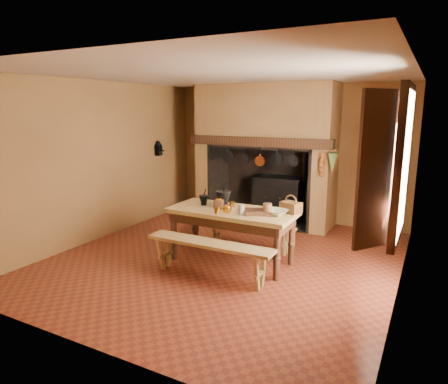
# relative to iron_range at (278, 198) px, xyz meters

# --- Properties ---
(floor) EXTENTS (5.50, 5.50, 0.00)m
(floor) POSITION_rel_iron_range_xyz_m (0.04, -2.45, -0.48)
(floor) COLOR brown
(floor) RESTS_ON ground
(ceiling) EXTENTS (5.50, 5.50, 0.00)m
(ceiling) POSITION_rel_iron_range_xyz_m (0.04, -2.45, 2.32)
(ceiling) COLOR silver
(ceiling) RESTS_ON back_wall
(back_wall) EXTENTS (5.00, 0.02, 2.80)m
(back_wall) POSITION_rel_iron_range_xyz_m (0.04, 0.30, 0.92)
(back_wall) COLOR olive
(back_wall) RESTS_ON floor
(wall_left) EXTENTS (0.02, 5.50, 2.80)m
(wall_left) POSITION_rel_iron_range_xyz_m (-2.46, -2.45, 0.92)
(wall_left) COLOR olive
(wall_left) RESTS_ON floor
(wall_right) EXTENTS (0.02, 5.50, 2.80)m
(wall_right) POSITION_rel_iron_range_xyz_m (2.54, -2.45, 0.92)
(wall_right) COLOR olive
(wall_right) RESTS_ON floor
(wall_front) EXTENTS (5.00, 0.02, 2.80)m
(wall_front) POSITION_rel_iron_range_xyz_m (0.04, -5.20, 0.92)
(wall_front) COLOR olive
(wall_front) RESTS_ON floor
(chimney_breast) EXTENTS (2.95, 0.96, 2.80)m
(chimney_breast) POSITION_rel_iron_range_xyz_m (-0.26, -0.14, 1.33)
(chimney_breast) COLOR olive
(chimney_breast) RESTS_ON floor
(iron_range) EXTENTS (1.12, 0.55, 1.60)m
(iron_range) POSITION_rel_iron_range_xyz_m (0.00, 0.00, 0.00)
(iron_range) COLOR black
(iron_range) RESTS_ON floor
(hearth_pans) EXTENTS (0.51, 0.62, 0.20)m
(hearth_pans) POSITION_rel_iron_range_xyz_m (-1.01, -0.23, -0.39)
(hearth_pans) COLOR gold
(hearth_pans) RESTS_ON floor
(hanging_pans) EXTENTS (1.92, 0.29, 0.27)m
(hanging_pans) POSITION_rel_iron_range_xyz_m (-0.30, -0.64, 0.88)
(hanging_pans) COLOR black
(hanging_pans) RESTS_ON chimney_breast
(onion_string) EXTENTS (0.12, 0.10, 0.46)m
(onion_string) POSITION_rel_iron_range_xyz_m (1.04, -0.66, 0.85)
(onion_string) COLOR #A25A1E
(onion_string) RESTS_ON chimney_breast
(herb_bunch) EXTENTS (0.20, 0.20, 0.35)m
(herb_bunch) POSITION_rel_iron_range_xyz_m (1.22, -0.66, 0.90)
(herb_bunch) COLOR #5A6730
(herb_bunch) RESTS_ON chimney_breast
(window) EXTENTS (0.39, 1.75, 1.76)m
(window) POSITION_rel_iron_range_xyz_m (2.39, -2.85, 1.22)
(window) COLOR white
(window) RESTS_ON wall_right
(wall_coffee_mill) EXTENTS (0.23, 0.16, 0.31)m
(wall_coffee_mill) POSITION_rel_iron_range_xyz_m (-2.38, -0.90, 1.03)
(wall_coffee_mill) COLOR black
(wall_coffee_mill) RESTS_ON wall_left
(work_table) EXTENTS (1.91, 0.85, 0.83)m
(work_table) POSITION_rel_iron_range_xyz_m (0.19, -2.52, 0.21)
(work_table) COLOR tan
(work_table) RESTS_ON floor
(bench_front) EXTENTS (1.86, 0.33, 0.52)m
(bench_front) POSITION_rel_iron_range_xyz_m (0.19, -3.20, -0.09)
(bench_front) COLOR tan
(bench_front) RESTS_ON floor
(bench_back) EXTENTS (1.55, 0.27, 0.44)m
(bench_back) POSITION_rel_iron_range_xyz_m (0.19, -1.86, -0.16)
(bench_back) COLOR tan
(bench_back) RESTS_ON floor
(mortar_large) EXTENTS (0.24, 0.24, 0.41)m
(mortar_large) POSITION_rel_iron_range_xyz_m (-0.02, -2.39, 0.48)
(mortar_large) COLOR black
(mortar_large) RESTS_ON work_table
(mortar_small) EXTENTS (0.15, 0.15, 0.26)m
(mortar_small) POSITION_rel_iron_range_xyz_m (-0.33, -2.47, 0.43)
(mortar_small) COLOR black
(mortar_small) RESTS_ON work_table
(coffee_grinder) EXTENTS (0.18, 0.14, 0.20)m
(coffee_grinder) POSITION_rel_iron_range_xyz_m (-0.03, -2.53, 0.42)
(coffee_grinder) COLOR #321910
(coffee_grinder) RESTS_ON work_table
(brass_mug_a) EXTENTS (0.10, 0.10, 0.09)m
(brass_mug_a) POSITION_rel_iron_range_xyz_m (0.11, -2.83, 0.39)
(brass_mug_a) COLOR gold
(brass_mug_a) RESTS_ON work_table
(brass_mug_b) EXTENTS (0.10, 0.10, 0.10)m
(brass_mug_b) POSITION_rel_iron_range_xyz_m (0.12, -2.37, 0.39)
(brass_mug_b) COLOR gold
(brass_mug_b) RESTS_ON work_table
(mixing_bowl) EXTENTS (0.37, 0.37, 0.08)m
(mixing_bowl) POSITION_rel_iron_range_xyz_m (0.89, -2.50, 0.38)
(mixing_bowl) COLOR #B2AC89
(mixing_bowl) RESTS_ON work_table
(stoneware_crock) EXTENTS (0.15, 0.15, 0.16)m
(stoneware_crock) POSITION_rel_iron_range_xyz_m (0.77, -2.55, 0.42)
(stoneware_crock) COLOR brown
(stoneware_crock) RESTS_ON work_table
(glass_jar) EXTENTS (0.10, 0.10, 0.15)m
(glass_jar) POSITION_rel_iron_range_xyz_m (0.45, -2.73, 0.42)
(glass_jar) COLOR beige
(glass_jar) RESTS_ON work_table
(wicker_basket) EXTENTS (0.33, 0.28, 0.27)m
(wicker_basket) POSITION_rel_iron_range_xyz_m (1.03, -2.27, 0.43)
(wicker_basket) COLOR #513618
(wicker_basket) RESTS_ON work_table
(wooden_tray) EXTENTS (0.45, 0.39, 0.06)m
(wooden_tray) POSITION_rel_iron_range_xyz_m (0.63, -2.58, 0.37)
(wooden_tray) COLOR #321910
(wooden_tray) RESTS_ON work_table
(brass_cup) EXTENTS (0.15, 0.15, 0.11)m
(brass_cup) POSITION_rel_iron_range_xyz_m (0.22, -2.73, 0.40)
(brass_cup) COLOR gold
(brass_cup) RESTS_ON work_table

